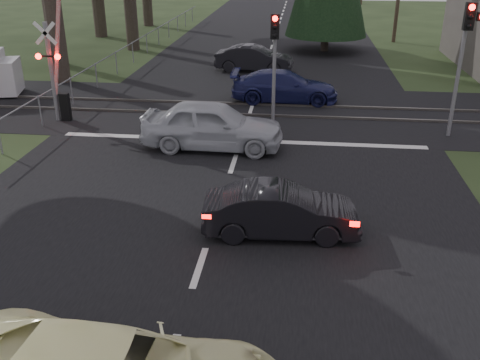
# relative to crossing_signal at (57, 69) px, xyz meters

# --- Properties ---
(ground) EXTENTS (120.00, 120.00, 0.00)m
(ground) POSITION_rel_crossing_signal_xyz_m (7.27, -9.79, -2.06)
(ground) COLOR #233116
(ground) RESTS_ON ground
(road) EXTENTS (14.00, 100.00, 0.01)m
(road) POSITION_rel_crossing_signal_xyz_m (7.27, 0.21, -2.05)
(road) COLOR black
(road) RESTS_ON ground
(rail_corridor) EXTENTS (120.00, 8.00, 0.01)m
(rail_corridor) POSITION_rel_crossing_signal_xyz_m (7.27, 2.21, -2.05)
(rail_corridor) COLOR black
(rail_corridor) RESTS_ON ground
(stop_line) EXTENTS (13.00, 0.35, 0.00)m
(stop_line) POSITION_rel_crossing_signal_xyz_m (7.27, -1.59, -2.05)
(stop_line) COLOR silver
(stop_line) RESTS_ON ground
(rail_near) EXTENTS (120.00, 0.12, 0.10)m
(rail_near) POSITION_rel_crossing_signal_xyz_m (7.27, 1.41, -2.01)
(rail_near) COLOR #59544C
(rail_near) RESTS_ON ground
(rail_far) EXTENTS (120.00, 0.12, 0.10)m
(rail_far) POSITION_rel_crossing_signal_xyz_m (7.27, 3.01, -2.01)
(rail_far) COLOR #59544C
(rail_far) RESTS_ON ground
(crossing_signal) EXTENTS (1.62, 0.38, 6.96)m
(crossing_signal) POSITION_rel_crossing_signal_xyz_m (0.00, 0.00, 0.00)
(crossing_signal) COLOR slate
(crossing_signal) RESTS_ON ground
(traffic_signal_right) EXTENTS (0.68, 0.48, 4.70)m
(traffic_signal_right) POSITION_rel_crossing_signal_xyz_m (14.82, -0.31, 1.26)
(traffic_signal_right) COLOR slate
(traffic_signal_right) RESTS_ON ground
(traffic_signal_center) EXTENTS (0.32, 0.48, 4.10)m
(traffic_signal_center) POSITION_rel_crossing_signal_xyz_m (8.27, 0.89, 0.75)
(traffic_signal_center) COLOR slate
(traffic_signal_center) RESTS_ON ground
(fence_left) EXTENTS (0.10, 36.00, 1.20)m
(fence_left) POSITION_rel_crossing_signal_xyz_m (-0.53, 12.71, -2.06)
(fence_left) COLOR slate
(fence_left) RESTS_ON ground
(dark_hatchback) EXTENTS (3.79, 1.55, 1.22)m
(dark_hatchback) POSITION_rel_crossing_signal_xyz_m (8.96, -8.10, -1.45)
(dark_hatchback) COLOR black
(dark_hatchback) RESTS_ON ground
(silver_car) EXTENTS (4.83, 2.02, 1.63)m
(silver_car) POSITION_rel_crossing_signal_xyz_m (6.39, -2.39, -1.24)
(silver_car) COLOR #ADB1B5
(silver_car) RESTS_ON ground
(blue_sedan) EXTENTS (4.71, 1.97, 1.36)m
(blue_sedan) POSITION_rel_crossing_signal_xyz_m (8.61, 3.78, -1.38)
(blue_sedan) COLOR #191C4C
(blue_sedan) RESTS_ON ground
(dark_car_far) EXTENTS (4.31, 1.86, 1.38)m
(dark_car_far) POSITION_rel_crossing_signal_xyz_m (6.75, 9.69, -1.37)
(dark_car_far) COLOR black
(dark_car_far) RESTS_ON ground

